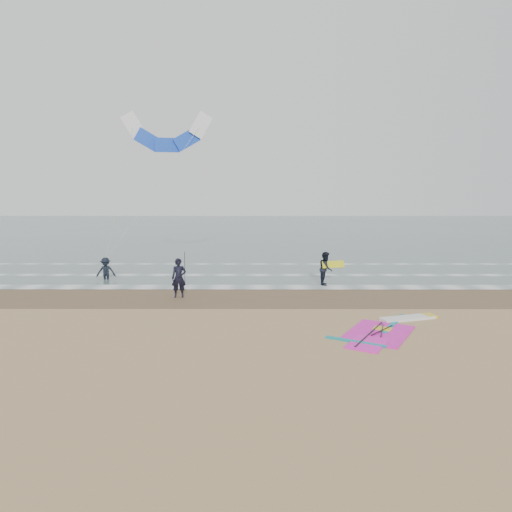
{
  "coord_description": "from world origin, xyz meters",
  "views": [
    {
      "loc": [
        -0.16,
        -16.43,
        5.15
      ],
      "look_at": [
        -0.21,
        5.0,
        2.2
      ],
      "focal_mm": 32.0,
      "sensor_mm": 36.0,
      "label": 1
    }
  ],
  "objects_px": {
    "person_walking": "(326,268)",
    "surf_kite": "(167,135)",
    "person_wading": "(106,266)",
    "person_standing": "(179,278)",
    "windsurf_rig": "(388,329)"
  },
  "relations": [
    {
      "from": "person_wading",
      "to": "person_standing",
      "type": "bearing_deg",
      "value": -52.0
    },
    {
      "from": "person_wading",
      "to": "surf_kite",
      "type": "xyz_separation_m",
      "value": [
        3.21,
        3.42,
        8.02
      ]
    },
    {
      "from": "person_walking",
      "to": "windsurf_rig",
      "type": "bearing_deg",
      "value": -161.7
    },
    {
      "from": "person_standing",
      "to": "person_wading",
      "type": "distance_m",
      "value": 6.92
    },
    {
      "from": "person_standing",
      "to": "person_walking",
      "type": "xyz_separation_m",
      "value": [
        7.76,
        3.12,
        -0.04
      ]
    },
    {
      "from": "person_wading",
      "to": "surf_kite",
      "type": "height_order",
      "value": "surf_kite"
    },
    {
      "from": "person_walking",
      "to": "surf_kite",
      "type": "height_order",
      "value": "surf_kite"
    },
    {
      "from": "person_standing",
      "to": "person_wading",
      "type": "bearing_deg",
      "value": 133.27
    },
    {
      "from": "person_standing",
      "to": "person_walking",
      "type": "height_order",
      "value": "person_standing"
    },
    {
      "from": "windsurf_rig",
      "to": "person_standing",
      "type": "height_order",
      "value": "person_standing"
    },
    {
      "from": "person_standing",
      "to": "person_walking",
      "type": "distance_m",
      "value": 8.36
    },
    {
      "from": "person_wading",
      "to": "surf_kite",
      "type": "bearing_deg",
      "value": 36.46
    },
    {
      "from": "person_standing",
      "to": "surf_kite",
      "type": "bearing_deg",
      "value": 98.64
    },
    {
      "from": "person_standing",
      "to": "surf_kite",
      "type": "height_order",
      "value": "surf_kite"
    },
    {
      "from": "person_walking",
      "to": "surf_kite",
      "type": "distance_m",
      "value": 13.46
    }
  ]
}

